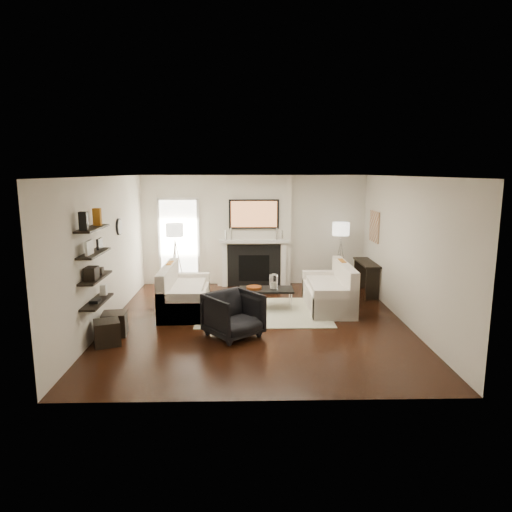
{
  "coord_description": "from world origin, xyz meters",
  "views": [
    {
      "loc": [
        -0.2,
        -8.2,
        2.79
      ],
      "look_at": [
        0.0,
        0.6,
        1.15
      ],
      "focal_mm": 32.0,
      "sensor_mm": 36.0,
      "label": 1
    }
  ],
  "objects_px": {
    "loveseat_left_base": "(185,301)",
    "ottoman_near": "(115,324)",
    "loveseat_right_base": "(328,298)",
    "coffee_table": "(266,290)",
    "lamp_left_shade": "(175,230)",
    "armchair": "(234,313)",
    "lamp_right_shade": "(341,229)"
  },
  "relations": [
    {
      "from": "coffee_table",
      "to": "lamp_left_shade",
      "type": "relative_size",
      "value": 2.75
    },
    {
      "from": "lamp_left_shade",
      "to": "coffee_table",
      "type": "bearing_deg",
      "value": -35.75
    },
    {
      "from": "loveseat_right_base",
      "to": "lamp_right_shade",
      "type": "relative_size",
      "value": 4.5
    },
    {
      "from": "lamp_left_shade",
      "to": "armchair",
      "type": "bearing_deg",
      "value": -64.96
    },
    {
      "from": "armchair",
      "to": "loveseat_left_base",
      "type": "bearing_deg",
      "value": 86.33
    },
    {
      "from": "loveseat_right_base",
      "to": "lamp_right_shade",
      "type": "distance_m",
      "value": 2.06
    },
    {
      "from": "loveseat_right_base",
      "to": "ottoman_near",
      "type": "bearing_deg",
      "value": -159.02
    },
    {
      "from": "loveseat_left_base",
      "to": "lamp_left_shade",
      "type": "xyz_separation_m",
      "value": [
        -0.42,
        1.61,
        1.24
      ]
    },
    {
      "from": "armchair",
      "to": "loveseat_right_base",
      "type": "bearing_deg",
      "value": 2.04
    },
    {
      "from": "loveseat_right_base",
      "to": "lamp_left_shade",
      "type": "xyz_separation_m",
      "value": [
        -3.35,
        1.45,
        1.24
      ]
    },
    {
      "from": "loveseat_right_base",
      "to": "lamp_left_shade",
      "type": "relative_size",
      "value": 4.5
    },
    {
      "from": "coffee_table",
      "to": "lamp_right_shade",
      "type": "distance_m",
      "value": 2.65
    },
    {
      "from": "loveseat_right_base",
      "to": "coffee_table",
      "type": "bearing_deg",
      "value": -178.23
    },
    {
      "from": "loveseat_left_base",
      "to": "lamp_left_shade",
      "type": "distance_m",
      "value": 2.07
    },
    {
      "from": "coffee_table",
      "to": "armchair",
      "type": "height_order",
      "value": "armchair"
    },
    {
      "from": "armchair",
      "to": "ottoman_near",
      "type": "bearing_deg",
      "value": 138.69
    },
    {
      "from": "armchair",
      "to": "lamp_left_shade",
      "type": "xyz_separation_m",
      "value": [
        -1.44,
        3.07,
        1.03
      ]
    },
    {
      "from": "coffee_table",
      "to": "lamp_right_shade",
      "type": "height_order",
      "value": "lamp_right_shade"
    },
    {
      "from": "coffee_table",
      "to": "ottoman_near",
      "type": "bearing_deg",
      "value": -151.11
    },
    {
      "from": "loveseat_left_base",
      "to": "coffee_table",
      "type": "xyz_separation_m",
      "value": [
        1.64,
        0.12,
        0.19
      ]
    },
    {
      "from": "armchair",
      "to": "lamp_left_shade",
      "type": "relative_size",
      "value": 2.09
    },
    {
      "from": "loveseat_left_base",
      "to": "coffee_table",
      "type": "relative_size",
      "value": 1.64
    },
    {
      "from": "armchair",
      "to": "lamp_right_shade",
      "type": "bearing_deg",
      "value": 13.87
    },
    {
      "from": "loveseat_left_base",
      "to": "armchair",
      "type": "relative_size",
      "value": 2.15
    },
    {
      "from": "coffee_table",
      "to": "ottoman_near",
      "type": "distance_m",
      "value": 3.07
    },
    {
      "from": "coffee_table",
      "to": "lamp_left_shade",
      "type": "xyz_separation_m",
      "value": [
        -2.07,
        1.49,
        1.05
      ]
    },
    {
      "from": "loveseat_right_base",
      "to": "coffee_table",
      "type": "xyz_separation_m",
      "value": [
        -1.28,
        -0.04,
        0.19
      ]
    },
    {
      "from": "coffee_table",
      "to": "lamp_right_shade",
      "type": "bearing_deg",
      "value": 40.99
    },
    {
      "from": "loveseat_right_base",
      "to": "coffee_table",
      "type": "distance_m",
      "value": 1.3
    },
    {
      "from": "loveseat_left_base",
      "to": "ottoman_near",
      "type": "xyz_separation_m",
      "value": [
        -1.04,
        -1.36,
        -0.01
      ]
    },
    {
      "from": "loveseat_left_base",
      "to": "ottoman_near",
      "type": "height_order",
      "value": "loveseat_left_base"
    },
    {
      "from": "lamp_right_shade",
      "to": "loveseat_right_base",
      "type": "bearing_deg",
      "value": -109.59
    }
  ]
}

